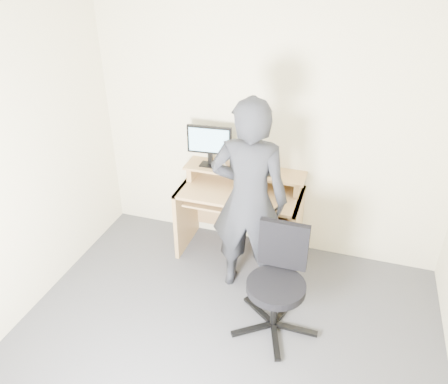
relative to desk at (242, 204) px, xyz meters
The scene contains 14 objects.
ground 1.64m from the desk, 82.55° to the right, with size 3.50×3.50×0.00m, color #4A4B4F.
back_wall 0.76m from the desk, 47.89° to the left, with size 3.50×0.02×2.50m, color beige.
ceiling 2.49m from the desk, 82.55° to the right, with size 3.50×3.50×0.02m, color white.
desk is the anchor object (origin of this frame).
monitor 0.71m from the desk, behind, with size 0.44×0.12×0.42m.
external_drive 0.48m from the desk, 137.29° to the left, with size 0.07×0.13×0.20m, color black.
travel_mug 0.46m from the desk, 83.06° to the left, with size 0.09×0.09×0.19m, color #ADAEB2.
smartphone 0.45m from the desk, 13.80° to the left, with size 0.07×0.13×0.01m, color black.
charger 0.46m from the desk, behind, with size 0.04×0.04×0.04m, color black.
headphones 0.44m from the desk, 135.99° to the left, with size 0.16×0.16×0.02m, color silver.
keyboard 0.21m from the desk, 107.59° to the right, with size 0.46×0.18×0.03m, color black.
mouse 0.39m from the desk, 34.04° to the right, with size 0.10×0.06×0.04m, color black.
office_chair 1.07m from the desk, 58.35° to the right, with size 0.70×0.73×0.91m.
person 0.66m from the desk, 68.86° to the right, with size 0.68×0.44×1.85m, color black.
Camera 1 is at (0.77, -2.11, 2.87)m, focal length 35.00 mm.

